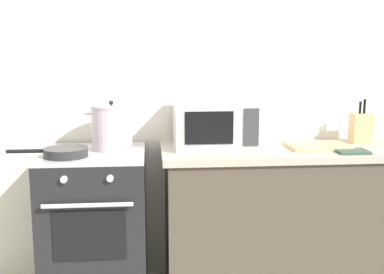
# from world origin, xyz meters

# --- Properties ---
(back_wall) EXTENTS (4.40, 0.10, 2.50)m
(back_wall) POSITION_xyz_m (0.30, 0.97, 1.25)
(back_wall) COLOR silver
(back_wall) RESTS_ON ground_plane
(lower_cabinet_right) EXTENTS (1.64, 0.56, 0.88)m
(lower_cabinet_right) POSITION_xyz_m (0.90, 0.62, 0.44)
(lower_cabinet_right) COLOR #4C4238
(lower_cabinet_right) RESTS_ON ground_plane
(countertop_right) EXTENTS (1.70, 0.60, 0.04)m
(countertop_right) POSITION_xyz_m (0.90, 0.62, 0.90)
(countertop_right) COLOR #ADA393
(countertop_right) RESTS_ON lower_cabinet_right
(stove) EXTENTS (0.60, 0.64, 0.92)m
(stove) POSITION_xyz_m (-0.35, 0.60, 0.46)
(stove) COLOR black
(stove) RESTS_ON ground_plane
(stock_pot) EXTENTS (0.33, 0.25, 0.30)m
(stock_pot) POSITION_xyz_m (-0.24, 0.67, 1.05)
(stock_pot) COLOR silver
(stock_pot) RESTS_ON stove
(frying_pan) EXTENTS (0.45, 0.25, 0.05)m
(frying_pan) POSITION_xyz_m (-0.50, 0.48, 0.95)
(frying_pan) COLOR #28282B
(frying_pan) RESTS_ON stove
(microwave) EXTENTS (0.50, 0.37, 0.30)m
(microwave) POSITION_xyz_m (0.38, 0.68, 1.07)
(microwave) COLOR white
(microwave) RESTS_ON countertop_right
(cutting_board) EXTENTS (0.36, 0.26, 0.02)m
(cutting_board) POSITION_xyz_m (1.01, 0.60, 0.93)
(cutting_board) COLOR tan
(cutting_board) RESTS_ON countertop_right
(knife_block) EXTENTS (0.13, 0.10, 0.28)m
(knife_block) POSITION_xyz_m (1.34, 0.74, 1.02)
(knife_block) COLOR tan
(knife_block) RESTS_ON countertop_right
(oven_mitt) EXTENTS (0.18, 0.14, 0.02)m
(oven_mitt) POSITION_xyz_m (1.16, 0.44, 0.93)
(oven_mitt) COLOR #384C42
(oven_mitt) RESTS_ON countertop_right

